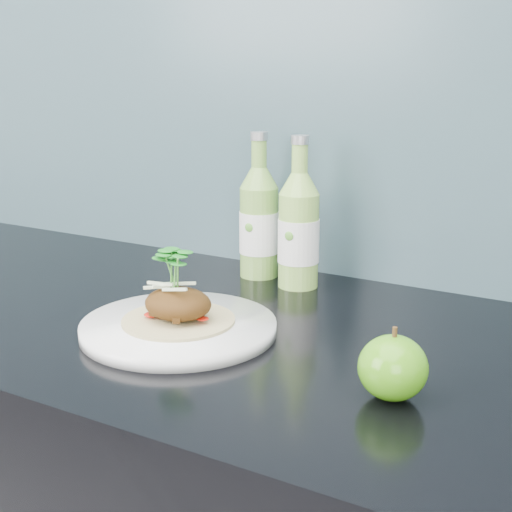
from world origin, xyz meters
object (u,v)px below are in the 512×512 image
object	(u,v)px
green_apple	(393,368)
cider_bottle_left	(259,223)
dinner_plate	(179,327)
cider_bottle_right	(299,231)

from	to	relation	value
green_apple	cider_bottle_left	world-z (taller)	cider_bottle_left
dinner_plate	cider_bottle_left	xyz separation A→B (m)	(-0.04, 0.28, 0.08)
cider_bottle_right	cider_bottle_left	bearing A→B (deg)	-172.27
dinner_plate	green_apple	distance (m)	0.30
green_apple	cider_bottle_right	bearing A→B (deg)	131.16
cider_bottle_left	green_apple	bearing A→B (deg)	-46.78
cider_bottle_right	dinner_plate	bearing A→B (deg)	-77.36
dinner_plate	green_apple	bearing A→B (deg)	-7.47
green_apple	cider_bottle_left	size ratio (longest dim) A/B	0.35
dinner_plate	cider_bottle_left	distance (m)	0.29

